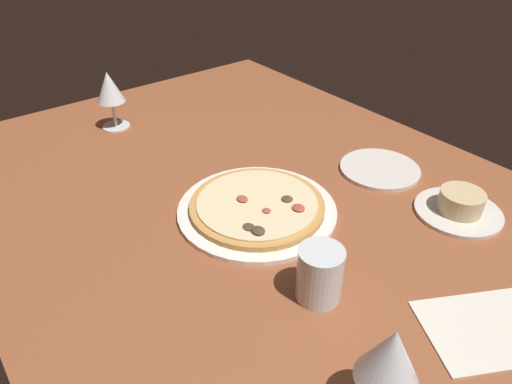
{
  "coord_description": "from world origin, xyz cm",
  "views": [
    {
      "loc": [
        66.77,
        -51.8,
        62.11
      ],
      "look_at": [
        2.47,
        -1.66,
        7.0
      ],
      "focal_mm": 32.68,
      "sensor_mm": 36.0,
      "label": 1
    }
  ],
  "objects_px": {
    "ramekin_on_saucer": "(460,206)",
    "water_glass": "(319,277)",
    "wine_glass_far": "(390,358)",
    "side_plate": "(380,169)",
    "wine_glass_near": "(109,89)",
    "paper_menu": "(485,329)",
    "pizza_main": "(257,207)"
  },
  "relations": [
    {
      "from": "ramekin_on_saucer",
      "to": "water_glass",
      "type": "height_order",
      "value": "water_glass"
    },
    {
      "from": "wine_glass_far",
      "to": "side_plate",
      "type": "bearing_deg",
      "value": 129.33
    },
    {
      "from": "wine_glass_far",
      "to": "wine_glass_near",
      "type": "bearing_deg",
      "value": 175.31
    },
    {
      "from": "ramekin_on_saucer",
      "to": "water_glass",
      "type": "relative_size",
      "value": 1.82
    },
    {
      "from": "water_glass",
      "to": "paper_menu",
      "type": "xyz_separation_m",
      "value": [
        0.21,
        0.15,
        -0.04
      ]
    },
    {
      "from": "wine_glass_near",
      "to": "side_plate",
      "type": "height_order",
      "value": "wine_glass_near"
    },
    {
      "from": "pizza_main",
      "to": "water_glass",
      "type": "distance_m",
      "value": 0.26
    },
    {
      "from": "pizza_main",
      "to": "side_plate",
      "type": "height_order",
      "value": "pizza_main"
    },
    {
      "from": "water_glass",
      "to": "paper_menu",
      "type": "distance_m",
      "value": 0.27
    },
    {
      "from": "pizza_main",
      "to": "side_plate",
      "type": "distance_m",
      "value": 0.34
    },
    {
      "from": "water_glass",
      "to": "side_plate",
      "type": "distance_m",
      "value": 0.45
    },
    {
      "from": "ramekin_on_saucer",
      "to": "paper_menu",
      "type": "height_order",
      "value": "ramekin_on_saucer"
    },
    {
      "from": "wine_glass_near",
      "to": "water_glass",
      "type": "bearing_deg",
      "value": -0.04
    },
    {
      "from": "side_plate",
      "to": "pizza_main",
      "type": "bearing_deg",
      "value": -98.43
    },
    {
      "from": "pizza_main",
      "to": "paper_menu",
      "type": "bearing_deg",
      "value": 10.96
    },
    {
      "from": "pizza_main",
      "to": "wine_glass_near",
      "type": "bearing_deg",
      "value": -173.42
    },
    {
      "from": "ramekin_on_saucer",
      "to": "wine_glass_far",
      "type": "height_order",
      "value": "wine_glass_far"
    },
    {
      "from": "side_plate",
      "to": "paper_menu",
      "type": "height_order",
      "value": "side_plate"
    },
    {
      "from": "wine_glass_near",
      "to": "ramekin_on_saucer",
      "type": "bearing_deg",
      "value": 25.51
    },
    {
      "from": "ramekin_on_saucer",
      "to": "wine_glass_far",
      "type": "bearing_deg",
      "value": -69.05
    },
    {
      "from": "pizza_main",
      "to": "water_glass",
      "type": "height_order",
      "value": "water_glass"
    },
    {
      "from": "wine_glass_far",
      "to": "side_plate",
      "type": "xyz_separation_m",
      "value": [
        -0.39,
        0.48,
        -0.11
      ]
    },
    {
      "from": "wine_glass_near",
      "to": "water_glass",
      "type": "distance_m",
      "value": 0.81
    },
    {
      "from": "ramekin_on_saucer",
      "to": "side_plate",
      "type": "relative_size",
      "value": 0.94
    },
    {
      "from": "wine_glass_near",
      "to": "paper_menu",
      "type": "relative_size",
      "value": 0.84
    },
    {
      "from": "ramekin_on_saucer",
      "to": "side_plate",
      "type": "xyz_separation_m",
      "value": [
        -0.21,
        0.01,
        -0.01
      ]
    },
    {
      "from": "water_glass",
      "to": "side_plate",
      "type": "bearing_deg",
      "value": 116.44
    },
    {
      "from": "wine_glass_near",
      "to": "side_plate",
      "type": "xyz_separation_m",
      "value": [
        0.61,
        0.4,
        -0.11
      ]
    },
    {
      "from": "pizza_main",
      "to": "water_glass",
      "type": "xyz_separation_m",
      "value": [
        0.25,
        -0.07,
        0.03
      ]
    },
    {
      "from": "wine_glass_near",
      "to": "water_glass",
      "type": "xyz_separation_m",
      "value": [
        0.81,
        -0.0,
        -0.07
      ]
    },
    {
      "from": "pizza_main",
      "to": "ramekin_on_saucer",
      "type": "distance_m",
      "value": 0.42
    },
    {
      "from": "ramekin_on_saucer",
      "to": "paper_menu",
      "type": "xyz_separation_m",
      "value": [
        0.2,
        -0.24,
        -0.02
      ]
    }
  ]
}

